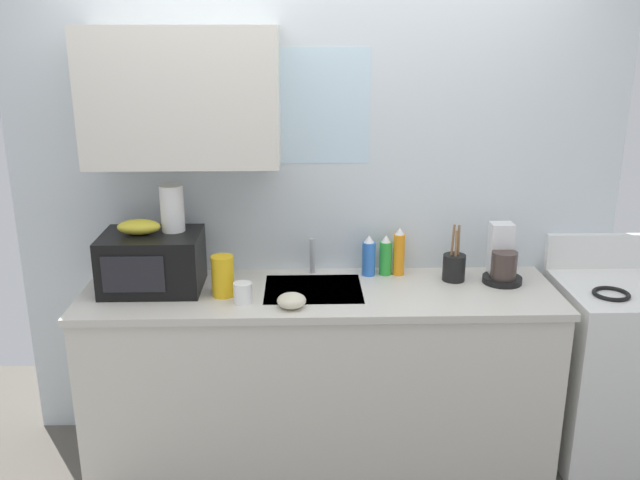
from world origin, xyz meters
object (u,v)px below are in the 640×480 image
object	(u,v)px
dish_soap_bottle_blue	(369,257)
cereal_canister	(223,276)
coffee_maker	(502,260)
dish_soap_bottle_green	(386,256)
microwave	(152,262)
utensil_crock	(454,267)
stove_range	(614,370)
mug_white	(243,293)
banana_bunch	(139,227)
dish_soap_bottle_orange	(399,253)
paper_towel_roll	(172,208)
small_bowl	(292,301)

from	to	relation	value
dish_soap_bottle_blue	cereal_canister	distance (m)	0.74
coffee_maker	dish_soap_bottle_green	distance (m)	0.56
microwave	dish_soap_bottle_green	xyz separation A→B (m)	(1.12, 0.16, -0.04)
cereal_canister	utensil_crock	size ratio (longest dim) A/B	0.67
stove_range	microwave	distance (m)	2.33
microwave	utensil_crock	distance (m)	1.45
microwave	cereal_canister	xyz separation A→B (m)	(0.34, -0.10, -0.04)
microwave	mug_white	distance (m)	0.48
banana_bunch	mug_white	bearing A→B (deg)	-21.29
cereal_canister	mug_white	distance (m)	0.14
mug_white	dish_soap_bottle_orange	bearing A→B (deg)	24.80
banana_bunch	utensil_crock	bearing A→B (deg)	2.67
coffee_maker	dish_soap_bottle_green	size ratio (longest dim) A/B	1.37
dish_soap_bottle_orange	paper_towel_roll	bearing A→B (deg)	-174.39
microwave	paper_towel_roll	size ratio (longest dim) A/B	2.09
dish_soap_bottle_blue	utensil_crock	distance (m)	0.42
banana_bunch	dish_soap_bottle_orange	xyz separation A→B (m)	(1.24, 0.16, -0.19)
stove_range	cereal_canister	xyz separation A→B (m)	(-1.92, -0.05, 0.54)
stove_range	banana_bunch	bearing A→B (deg)	178.85
coffee_maker	small_bowl	size ratio (longest dim) A/B	2.15
utensil_crock	small_bowl	bearing A→B (deg)	-157.98
dish_soap_bottle_green	dish_soap_bottle_blue	bearing A→B (deg)	-174.76
paper_towel_roll	cereal_canister	size ratio (longest dim) A/B	1.15
microwave	banana_bunch	size ratio (longest dim) A/B	2.30
dish_soap_bottle_orange	small_bowl	size ratio (longest dim) A/B	1.89
banana_bunch	small_bowl	bearing A→B (deg)	-19.46
stove_range	utensil_crock	bearing A→B (deg)	171.83
coffee_maker	dish_soap_bottle_orange	world-z (taller)	coffee_maker
stove_range	microwave	size ratio (longest dim) A/B	2.35
dish_soap_bottle_green	dish_soap_bottle_orange	size ratio (longest dim) A/B	0.83
dish_soap_bottle_orange	dish_soap_bottle_green	bearing A→B (deg)	175.42
microwave	cereal_canister	bearing A→B (deg)	-16.13
paper_towel_roll	cereal_canister	world-z (taller)	paper_towel_roll
paper_towel_roll	stove_range	bearing A→B (deg)	-2.56
dish_soap_bottle_blue	dish_soap_bottle_orange	distance (m)	0.15
dish_soap_bottle_orange	small_bowl	bearing A→B (deg)	-142.52
microwave	cereal_canister	distance (m)	0.36
paper_towel_roll	dish_soap_bottle_blue	size ratio (longest dim) A/B	1.07
dish_soap_bottle_orange	microwave	bearing A→B (deg)	-172.41
banana_bunch	stove_range	bearing A→B (deg)	-1.15
dish_soap_bottle_orange	cereal_canister	size ratio (longest dim) A/B	1.28
stove_range	small_bowl	world-z (taller)	stove_range
dish_soap_bottle_blue	dish_soap_bottle_green	xyz separation A→B (m)	(0.09, 0.01, -0.00)
cereal_canister	utensil_crock	distance (m)	1.12
utensil_crock	dish_soap_bottle_orange	bearing A→B (deg)	161.48
banana_bunch	dish_soap_bottle_orange	size ratio (longest dim) A/B	0.82
mug_white	microwave	bearing A→B (deg)	156.72
mug_white	cereal_canister	bearing A→B (deg)	137.29
stove_range	dish_soap_bottle_green	bearing A→B (deg)	169.58
dish_soap_bottle_green	utensil_crock	world-z (taller)	utensil_crock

